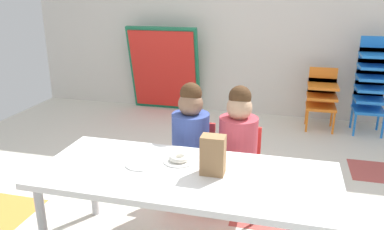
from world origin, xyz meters
name	(u,v)px	position (x,y,z in m)	size (l,w,h in m)	color
ground_plane	(202,206)	(0.00, -0.01, -0.01)	(5.55, 4.66, 0.02)	silver
back_wall	(247,0)	(0.00, 2.33, 1.39)	(5.55, 0.10, 2.78)	beige
craft_table	(186,181)	(0.05, -0.59, 0.51)	(1.65, 0.69, 0.56)	white
seated_child_near_camera	(191,135)	(-0.08, -0.02, 0.55)	(0.33, 0.33, 0.92)	red
seated_child_middle_seat	(238,139)	(0.25, -0.02, 0.55)	(0.32, 0.31, 0.92)	red
kid_chair_orange_stack	(322,94)	(0.92, 1.93, 0.40)	(0.32, 0.30, 0.68)	orange
kid_chair_blue_stack	(372,81)	(1.41, 1.93, 0.58)	(0.32, 0.30, 1.04)	blue
folded_activity_table	(164,70)	(-0.99, 2.13, 0.54)	(0.90, 0.29, 1.09)	#19724C
paper_bag_brown	(213,155)	(0.19, -0.56, 0.67)	(0.13, 0.09, 0.22)	#9E754C
paper_plate_near_edge	(179,161)	(-0.03, -0.47, 0.56)	(0.18, 0.18, 0.01)	white
paper_plate_center_table	(141,164)	(-0.23, -0.56, 0.56)	(0.18, 0.18, 0.01)	white
donut_powdered_on_plate	(179,158)	(-0.03, -0.47, 0.58)	(0.12, 0.12, 0.03)	white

